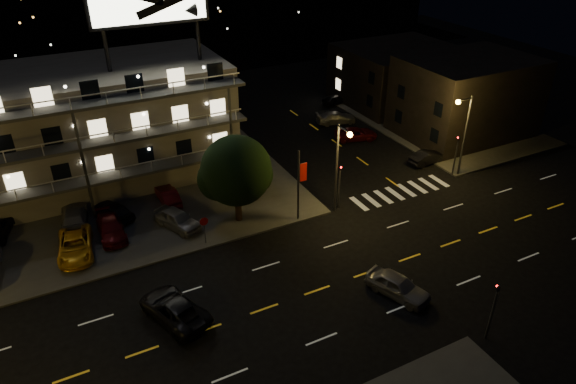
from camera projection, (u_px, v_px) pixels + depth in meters
name	position (u px, v px, depth m)	size (l,w,h in m)	color
ground	(291.00, 299.00, 34.41)	(140.00, 140.00, 0.00)	black
curb_nw	(41.00, 209.00, 44.22)	(44.00, 24.00, 0.15)	#3D3D3B
curb_ne	(436.00, 120.00, 61.61)	(16.00, 24.00, 0.15)	#3D3D3B
motel	(71.00, 128.00, 46.16)	(28.00, 13.80, 18.10)	gray
side_bldg_front	(466.00, 97.00, 56.44)	(14.06, 10.00, 8.50)	black
side_bldg_back	(397.00, 74.00, 66.04)	(14.06, 12.00, 7.00)	black
streetlight_nc	(339.00, 160.00, 41.38)	(0.44, 1.92, 8.00)	#2D2D30
streetlight_ne	(463.00, 128.00, 47.05)	(1.92, 0.44, 8.00)	#2D2D30
signal_nw	(339.00, 182.00, 43.21)	(0.20, 0.27, 4.60)	#2D2D30
signal_sw	(494.00, 306.00, 30.14)	(0.20, 0.27, 4.60)	#2D2D30
signal_ne	(456.00, 151.00, 48.35)	(0.27, 0.20, 4.60)	#2D2D30
banner_north	(299.00, 184.00, 41.16)	(0.83, 0.16, 6.40)	#2D2D30
stop_sign	(204.00, 226.00, 38.95)	(0.91, 0.11, 2.61)	#2D2D30
tree	(236.00, 173.00, 40.40)	(5.90, 5.68, 7.43)	black
lot_car_2	(75.00, 246.00, 38.21)	(2.41, 5.22, 1.45)	#EEA916
lot_car_3	(111.00, 228.00, 40.33)	(1.93, 4.74, 1.38)	#550C10
lot_car_4	(177.00, 219.00, 41.29)	(1.78, 4.43, 1.51)	gray
lot_car_7	(74.00, 217.00, 41.63)	(2.07, 5.09, 1.48)	gray
lot_car_8	(114.00, 210.00, 42.53)	(1.67, 4.14, 1.41)	black
lot_car_9	(168.00, 196.00, 44.67)	(1.41, 4.03, 1.33)	#550C10
side_car_0	(428.00, 157.00, 51.54)	(1.42, 4.06, 1.34)	black
side_car_1	(356.00, 134.00, 56.63)	(2.17, 4.71, 1.31)	#550C10
side_car_2	(336.00, 118.00, 60.64)	(1.93, 4.74, 1.37)	gray
side_car_3	(336.00, 99.00, 66.25)	(1.49, 3.71, 1.27)	black
road_car_east	(398.00, 286.00, 34.45)	(1.80, 4.48, 1.53)	gray
road_car_west	(174.00, 309.00, 32.55)	(2.50, 5.42, 1.51)	black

